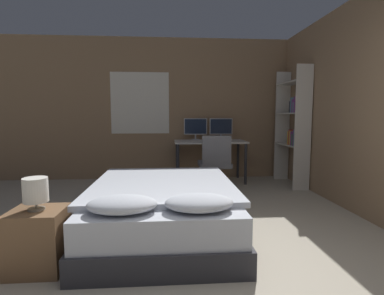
{
  "coord_description": "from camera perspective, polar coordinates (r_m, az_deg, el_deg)",
  "views": [
    {
      "loc": [
        -0.44,
        -1.62,
        1.23
      ],
      "look_at": [
        -0.1,
        2.84,
        0.75
      ],
      "focal_mm": 28.0,
      "sensor_mm": 36.0,
      "label": 1
    }
  ],
  "objects": [
    {
      "name": "wall_back",
      "position": [
        5.9,
        -0.25,
        7.31
      ],
      "size": [
        12.0,
        0.08,
        2.7
      ],
      "color": "#8E7051",
      "rests_on": "ground_plane"
    },
    {
      "name": "wall_side_right",
      "position": [
        3.91,
        32.79,
        6.91
      ],
      "size": [
        0.06,
        12.0,
        2.7
      ],
      "color": "#8E7051",
      "rests_on": "ground_plane"
    },
    {
      "name": "keyboard",
      "position": [
        5.3,
        3.8,
        1.16
      ],
      "size": [
        0.35,
        0.13,
        0.02
      ],
      "color": "#B7B7BC",
      "rests_on": "desk"
    },
    {
      "name": "computer_mouse",
      "position": [
        5.34,
        6.63,
        1.27
      ],
      "size": [
        0.07,
        0.05,
        0.04
      ],
      "color": "#B7B7BC",
      "rests_on": "desk"
    },
    {
      "name": "office_chair",
      "position": [
        4.82,
        4.37,
        -3.98
      ],
      "size": [
        0.52,
        0.52,
        0.92
      ],
      "color": "black",
      "rests_on": "ground_plane"
    },
    {
      "name": "bedside_lamp",
      "position": [
        2.65,
        -27.66,
        -7.29
      ],
      "size": [
        0.19,
        0.19,
        0.26
      ],
      "color": "gray",
      "rests_on": "nightstand"
    },
    {
      "name": "bed",
      "position": [
        3.19,
        -5.52,
        -11.53
      ],
      "size": [
        1.46,
        1.98,
        0.6
      ],
      "color": "#2D2D33",
      "rests_on": "ground_plane"
    },
    {
      "name": "monitor_left",
      "position": [
        5.74,
        0.68,
        3.82
      ],
      "size": [
        0.44,
        0.16,
        0.41
      ],
      "color": "#B7B7BC",
      "rests_on": "desk"
    },
    {
      "name": "monitor_right",
      "position": [
        5.8,
        5.55,
        3.81
      ],
      "size": [
        0.44,
        0.16,
        0.41
      ],
      "color": "#B7B7BC",
      "rests_on": "desk"
    },
    {
      "name": "bookshelf",
      "position": [
        5.47,
        18.9,
        4.51
      ],
      "size": [
        0.28,
        0.91,
        2.04
      ],
      "color": "beige",
      "rests_on": "ground_plane"
    },
    {
      "name": "desk",
      "position": [
        5.54,
        3.44,
        0.29
      ],
      "size": [
        1.3,
        0.69,
        0.76
      ],
      "color": "beige",
      "rests_on": "ground_plane"
    },
    {
      "name": "nightstand",
      "position": [
        2.77,
        -27.23,
        -15.42
      ],
      "size": [
        0.41,
        0.38,
        0.49
      ],
      "color": "brown",
      "rests_on": "ground_plane"
    }
  ]
}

